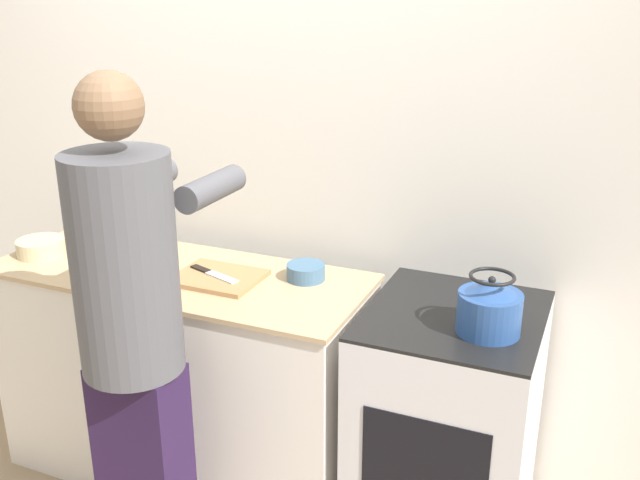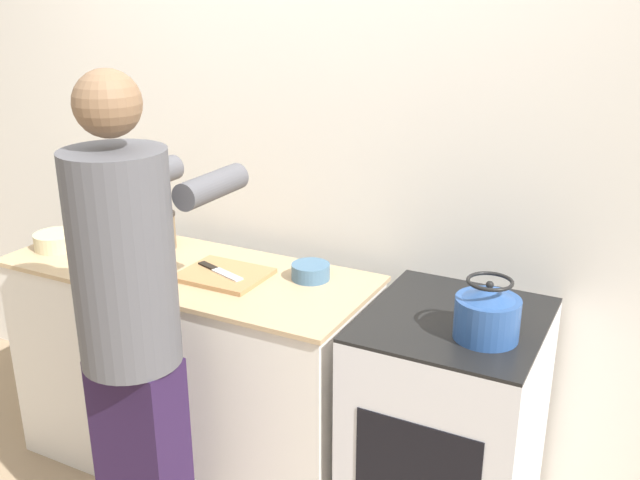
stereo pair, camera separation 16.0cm
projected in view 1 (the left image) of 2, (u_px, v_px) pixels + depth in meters
The scene contains 10 objects.
wall_back at pixel (296, 158), 2.88m from camera, with size 8.00×0.05×2.60m.
counter at pixel (185, 375), 2.91m from camera, with size 1.50×0.59×0.91m.
oven at pixel (446, 430), 2.55m from camera, with size 0.58×0.64×0.92m.
person at pixel (134, 329), 2.21m from camera, with size 0.36×0.60×1.74m.
cutting_board at pixel (218, 277), 2.68m from camera, with size 0.32×0.26×0.02m.
knife at pixel (212, 274), 2.69m from camera, with size 0.24×0.11×0.01m.
kettle at pixel (490, 308), 2.23m from camera, with size 0.20×0.20×0.20m.
bowl_prep at pixel (41, 247), 2.92m from camera, with size 0.19×0.19×0.07m.
bowl_mixing at pixel (306, 272), 2.68m from camera, with size 0.15×0.15×0.06m.
canister_jar at pixel (148, 234), 2.94m from camera, with size 0.13×0.13×0.16m.
Camera 1 is at (1.20, -1.85, 1.96)m, focal length 40.00 mm.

